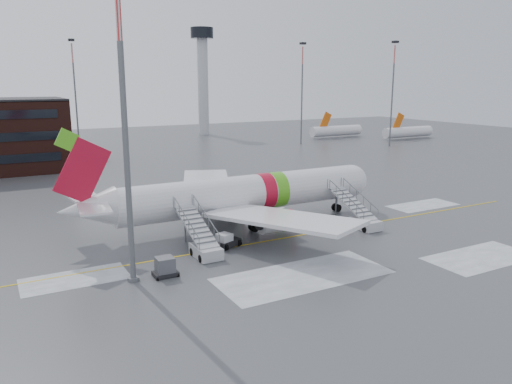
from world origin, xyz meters
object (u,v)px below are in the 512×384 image
pushback_tug (226,241)px  uld_container (165,267)px  airstair_aft (203,243)px  light_mast_near (125,128)px  airliner (239,195)px  airstair_fwd (361,217)px

pushback_tug → uld_container: uld_container is taller
airstair_aft → light_mast_near: 13.10m
airliner → airstair_aft: bearing=-136.7°
pushback_tug → airliner: bearing=53.5°
airstair_fwd → uld_container: size_ratio=4.05×
airstair_aft → light_mast_near: (-7.01, -2.92, 10.67)m
uld_container → light_mast_near: 11.29m
pushback_tug → airstair_aft: bearing=-162.5°
airstair_fwd → pushback_tug: 15.27m
pushback_tug → airstair_fwd: bearing=-3.3°
uld_container → light_mast_near: bearing=174.2°
airliner → airstair_fwd: bearing=-30.6°
airstair_fwd → uld_container: (-22.51, -3.17, -0.34)m
pushback_tug → light_mast_near: bearing=-158.8°
airliner → airstair_aft: (-6.94, -6.54, -2.35)m
airstair_aft → uld_container: 5.54m
airliner → light_mast_near: light_mast_near is taller
airstair_fwd → pushback_tug: size_ratio=2.86×
airstair_fwd → airstair_aft: (-17.98, 0.00, 0.00)m
airstair_aft → airstair_fwd: bearing=0.0°
uld_container → airstair_fwd: bearing=8.0°
airstair_aft → pushback_tug: size_ratio=2.86×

